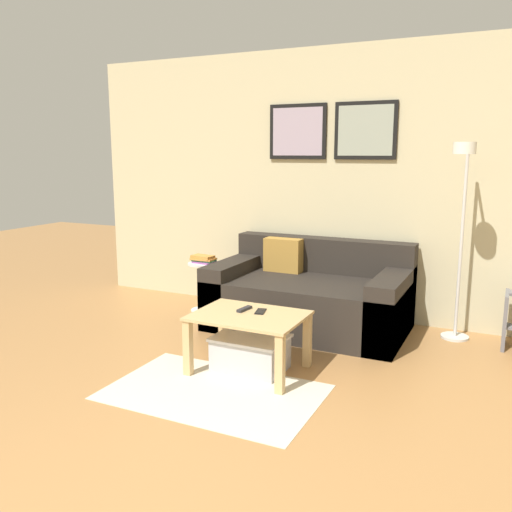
{
  "coord_description": "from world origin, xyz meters",
  "views": [
    {
      "loc": [
        1.45,
        -1.25,
        1.58
      ],
      "look_at": [
        -0.19,
        2.18,
        0.85
      ],
      "focal_mm": 38.0,
      "sensor_mm": 36.0,
      "label": 1
    }
  ],
  "objects_px": {
    "coffee_table": "(249,326)",
    "storage_bin": "(250,353)",
    "side_table": "(203,282)",
    "remote_control": "(244,309)",
    "cell_phone": "(261,311)",
    "couch": "(309,297)",
    "floor_lamp": "(462,216)",
    "book_stack": "(203,259)"
  },
  "relations": [
    {
      "from": "couch",
      "to": "book_stack",
      "type": "xyz_separation_m",
      "value": [
        -1.15,
        0.05,
        0.25
      ]
    },
    {
      "from": "side_table",
      "to": "cell_phone",
      "type": "xyz_separation_m",
      "value": [
        1.15,
        -1.08,
        0.14
      ]
    },
    {
      "from": "couch",
      "to": "floor_lamp",
      "type": "bearing_deg",
      "value": 4.61
    },
    {
      "from": "coffee_table",
      "to": "storage_bin",
      "type": "xyz_separation_m",
      "value": [
        0.0,
        0.02,
        -0.22
      ]
    },
    {
      "from": "couch",
      "to": "coffee_table",
      "type": "distance_m",
      "value": 1.15
    },
    {
      "from": "coffee_table",
      "to": "floor_lamp",
      "type": "bearing_deg",
      "value": 43.96
    },
    {
      "from": "cell_phone",
      "to": "side_table",
      "type": "bearing_deg",
      "value": 123.08
    },
    {
      "from": "floor_lamp",
      "to": "book_stack",
      "type": "distance_m",
      "value": 2.45
    },
    {
      "from": "couch",
      "to": "floor_lamp",
      "type": "relative_size",
      "value": 1.04
    },
    {
      "from": "side_table",
      "to": "cell_phone",
      "type": "bearing_deg",
      "value": -43.19
    },
    {
      "from": "couch",
      "to": "side_table",
      "type": "xyz_separation_m",
      "value": [
        -1.15,
        0.03,
        0.01
      ]
    },
    {
      "from": "book_stack",
      "to": "cell_phone",
      "type": "xyz_separation_m",
      "value": [
        1.15,
        -1.1,
        -0.1
      ]
    },
    {
      "from": "floor_lamp",
      "to": "side_table",
      "type": "distance_m",
      "value": 2.52
    },
    {
      "from": "book_stack",
      "to": "storage_bin",
      "type": "bearing_deg",
      "value": -46.76
    },
    {
      "from": "couch",
      "to": "floor_lamp",
      "type": "xyz_separation_m",
      "value": [
        1.24,
        0.1,
        0.8
      ]
    },
    {
      "from": "storage_bin",
      "to": "floor_lamp",
      "type": "relative_size",
      "value": 0.32
    },
    {
      "from": "book_stack",
      "to": "couch",
      "type": "bearing_deg",
      "value": -2.53
    },
    {
      "from": "storage_bin",
      "to": "book_stack",
      "type": "bearing_deg",
      "value": 133.24
    },
    {
      "from": "couch",
      "to": "coffee_table",
      "type": "relative_size",
      "value": 2.18
    },
    {
      "from": "floor_lamp",
      "to": "remote_control",
      "type": "relative_size",
      "value": 11.05
    },
    {
      "from": "side_table",
      "to": "floor_lamp",
      "type": "bearing_deg",
      "value": 1.75
    },
    {
      "from": "cell_phone",
      "to": "storage_bin",
      "type": "bearing_deg",
      "value": -140.12
    },
    {
      "from": "cell_phone",
      "to": "coffee_table",
      "type": "bearing_deg",
      "value": -132.82
    },
    {
      "from": "storage_bin",
      "to": "floor_lamp",
      "type": "bearing_deg",
      "value": 43.43
    },
    {
      "from": "couch",
      "to": "storage_bin",
      "type": "height_order",
      "value": "couch"
    },
    {
      "from": "couch",
      "to": "cell_phone",
      "type": "distance_m",
      "value": 1.06
    },
    {
      "from": "storage_bin",
      "to": "cell_phone",
      "type": "relative_size",
      "value": 3.76
    },
    {
      "from": "couch",
      "to": "remote_control",
      "type": "distance_m",
      "value": 1.09
    },
    {
      "from": "book_stack",
      "to": "cell_phone",
      "type": "relative_size",
      "value": 1.7
    },
    {
      "from": "storage_bin",
      "to": "cell_phone",
      "type": "height_order",
      "value": "cell_phone"
    },
    {
      "from": "coffee_table",
      "to": "storage_bin",
      "type": "bearing_deg",
      "value": 86.48
    },
    {
      "from": "couch",
      "to": "cell_phone",
      "type": "bearing_deg",
      "value": -89.87
    },
    {
      "from": "remote_control",
      "to": "cell_phone",
      "type": "xyz_separation_m",
      "value": [
        0.12,
        0.01,
        -0.01
      ]
    },
    {
      "from": "storage_bin",
      "to": "book_stack",
      "type": "distance_m",
      "value": 1.66
    },
    {
      "from": "couch",
      "to": "coffee_table",
      "type": "height_order",
      "value": "couch"
    },
    {
      "from": "couch",
      "to": "coffee_table",
      "type": "bearing_deg",
      "value": -92.44
    },
    {
      "from": "cell_phone",
      "to": "book_stack",
      "type": "bearing_deg",
      "value": 122.48
    },
    {
      "from": "side_table",
      "to": "remote_control",
      "type": "height_order",
      "value": "side_table"
    },
    {
      "from": "storage_bin",
      "to": "floor_lamp",
      "type": "height_order",
      "value": "floor_lamp"
    },
    {
      "from": "book_stack",
      "to": "remote_control",
      "type": "xyz_separation_m",
      "value": [
        1.03,
        -1.12,
        -0.09
      ]
    },
    {
      "from": "coffee_table",
      "to": "book_stack",
      "type": "height_order",
      "value": "book_stack"
    },
    {
      "from": "side_table",
      "to": "cell_phone",
      "type": "relative_size",
      "value": 3.54
    }
  ]
}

